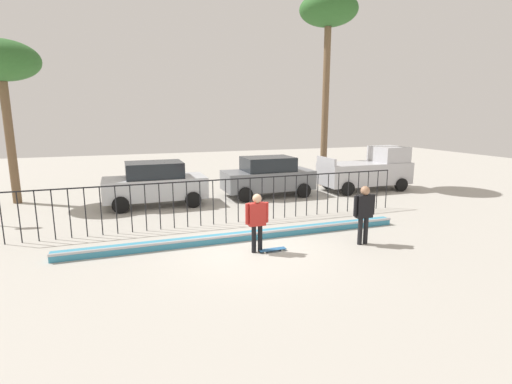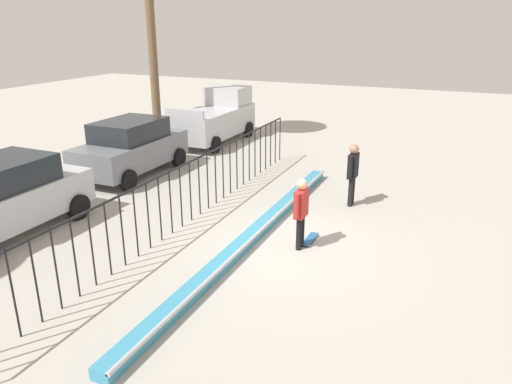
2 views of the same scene
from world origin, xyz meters
name	(u,v)px [view 2 (image 2 of 2)]	position (x,y,z in m)	size (l,w,h in m)	color
ground_plane	(289,246)	(0.00, 0.00, 0.00)	(60.00, 60.00, 0.00)	#ADA89E
bowl_coping_ledge	(253,235)	(0.00, 0.96, 0.12)	(11.00, 0.40, 0.27)	teal
perimeter_fence	(180,189)	(0.00, 2.97, 1.02)	(14.04, 0.04, 1.64)	black
skateboarder	(301,207)	(0.04, -0.25, 1.03)	(0.69, 0.26, 1.71)	black
skateboard	(310,239)	(0.48, -0.36, 0.06)	(0.80, 0.20, 0.07)	#26598C
camera_operator	(353,169)	(3.32, -0.68, 1.09)	(0.73, 0.27, 1.81)	black
parked_car_silver	(3,197)	(-2.13, 6.75, 0.97)	(4.30, 2.12, 1.90)	#B7BABF
parked_car_gray	(131,147)	(3.20, 6.98, 0.97)	(4.30, 2.12, 1.90)	slate
pickup_truck	(215,118)	(8.73, 6.68, 1.04)	(4.70, 2.12, 2.24)	#B7B7BC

